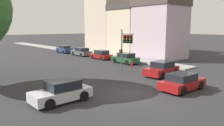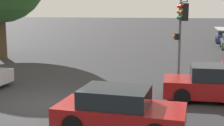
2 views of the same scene
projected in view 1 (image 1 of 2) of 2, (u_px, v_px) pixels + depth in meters
ground_plane at (134, 93)px, 16.64m from camera, size 300.00×300.00×0.00m
sidewalk_strip at (65, 50)px, 48.34m from camera, size 2.92×60.00×0.17m
rowhouse_backdrop at (127, 24)px, 40.68m from camera, size 8.08×20.13×12.85m
traffic_signal at (126, 42)px, 23.91m from camera, size 0.84×1.68×4.74m
crossing_car_0 at (62, 92)px, 14.60m from camera, size 3.98×1.91×1.46m
crossing_car_1 at (182, 82)px, 17.36m from camera, size 4.11×2.05×1.37m
crossing_car_2 at (162, 69)px, 22.51m from camera, size 4.11×2.15×1.50m
parked_car_0 at (125, 58)px, 30.36m from camera, size 1.97×4.02×1.46m
parked_car_1 at (101, 55)px, 34.53m from camera, size 1.95×3.95×1.42m
parked_car_2 at (81, 52)px, 38.81m from camera, size 2.01×4.44×1.43m
parked_car_3 at (64, 49)px, 43.09m from camera, size 1.92×3.97×1.44m
fire_hydrant at (132, 64)px, 26.88m from camera, size 0.22×0.22×0.92m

